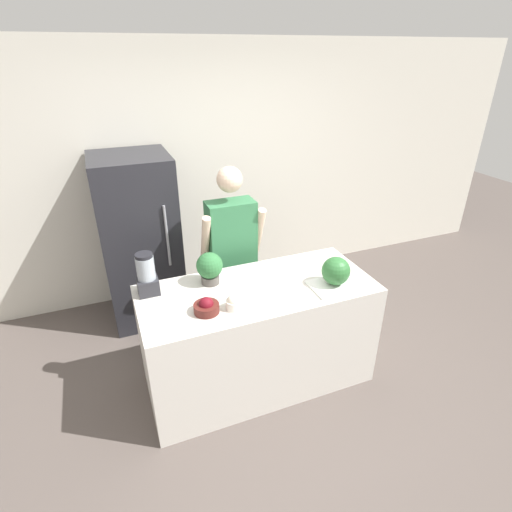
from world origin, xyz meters
The scene contains 11 objects.
ground_plane centered at (0.00, 0.00, 0.00)m, with size 14.00×14.00×0.00m, color #564C47.
wall_back centered at (0.00, 2.10, 1.30)m, with size 8.00×0.06×2.60m.
counter_island centered at (0.00, 0.39, 0.45)m, with size 1.77×0.77×0.89m.
refrigerator centered at (-0.70, 1.70, 0.83)m, with size 0.70×0.73×1.66m.
person centered at (0.02, 1.04, 0.84)m, with size 0.55×0.26×1.65m.
cutting_board centered at (0.55, 0.20, 0.90)m, with size 0.39×0.27×0.01m.
watermelon centered at (0.55, 0.21, 1.01)m, with size 0.21×0.21×0.21m.
bowl_cherries centered at (-0.44, 0.23, 0.93)m, with size 0.17×0.17×0.11m.
bowl_cream centered at (-0.25, 0.20, 0.94)m, with size 0.11×0.11×0.11m.
blender centered at (-0.77, 0.62, 1.04)m, with size 0.15×0.15×0.32m.
potted_plant centered at (-0.31, 0.59, 1.03)m, with size 0.20×0.20×0.25m.
Camera 1 is at (-0.95, -1.96, 2.48)m, focal length 28.00 mm.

